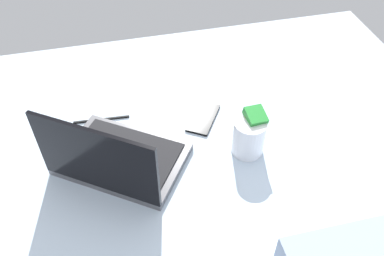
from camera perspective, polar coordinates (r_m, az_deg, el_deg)
bed_mattress at (r=118.21cm, az=-2.10°, el=-9.60°), size 180.00×140.00×18.00cm
laptop at (r=111.29cm, az=-10.53°, el=-4.16°), size 40.22×37.61×23.00cm
snack_cup at (r=113.97cm, az=8.00°, el=-1.00°), size 9.19×9.44×13.44cm
cell_phone at (r=126.01cm, az=1.57°, el=1.42°), size 13.25×15.46×0.80cm
charger_cable at (r=128.62cm, az=-12.52°, el=1.15°), size 17.00×1.71×0.60cm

